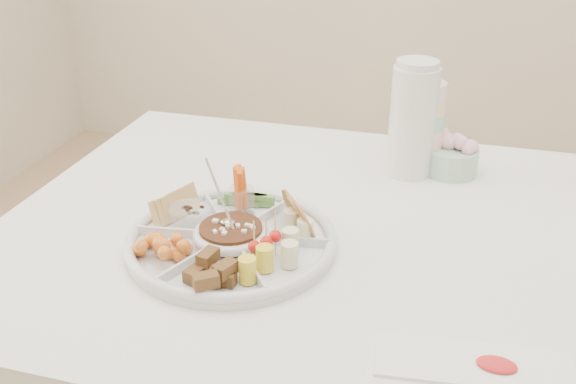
# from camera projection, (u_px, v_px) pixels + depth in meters

# --- Properties ---
(dining_table) EXTENTS (1.52, 1.02, 0.76)m
(dining_table) POSITION_uv_depth(u_px,v_px,m) (377.00, 384.00, 1.40)
(dining_table) COLOR white
(dining_table) RESTS_ON floor
(party_tray) EXTENTS (0.43, 0.43, 0.04)m
(party_tray) POSITION_uv_depth(u_px,v_px,m) (231.00, 237.00, 1.17)
(party_tray) COLOR silver
(party_tray) RESTS_ON dining_table
(bean_dip) EXTENTS (0.13, 0.13, 0.04)m
(bean_dip) POSITION_uv_depth(u_px,v_px,m) (231.00, 234.00, 1.17)
(bean_dip) COLOR black
(bean_dip) RESTS_ON party_tray
(tortillas) EXTENTS (0.12, 0.12, 0.07)m
(tortillas) POSITION_uv_depth(u_px,v_px,m) (297.00, 214.00, 1.21)
(tortillas) COLOR #B68247
(tortillas) RESTS_ON party_tray
(carrot_cucumber) EXTENTS (0.11, 0.11, 0.09)m
(carrot_cucumber) POSITION_uv_depth(u_px,v_px,m) (244.00, 186.00, 1.27)
(carrot_cucumber) COLOR #E7560E
(carrot_cucumber) RESTS_ON party_tray
(pita_raisins) EXTENTS (0.12, 0.12, 0.06)m
(pita_raisins) POSITION_uv_depth(u_px,v_px,m) (181.00, 206.00, 1.23)
(pita_raisins) COLOR #EDB36E
(pita_raisins) RESTS_ON party_tray
(cherries) EXTENTS (0.12, 0.12, 0.04)m
(cherries) POSITION_uv_depth(u_px,v_px,m) (160.00, 245.00, 1.12)
(cherries) COLOR gold
(cherries) RESTS_ON party_tray
(granola_chunks) EXTENTS (0.12, 0.12, 0.05)m
(granola_chunks) POSITION_uv_depth(u_px,v_px,m) (214.00, 271.00, 1.05)
(granola_chunks) COLOR brown
(granola_chunks) RESTS_ON party_tray
(banana_tomato) EXTENTS (0.11, 0.11, 0.08)m
(banana_tomato) POSITION_uv_depth(u_px,v_px,m) (287.00, 243.00, 1.09)
(banana_tomato) COLOR #FFE89C
(banana_tomato) RESTS_ON party_tray
(cup_stack) EXTENTS (0.11, 0.11, 0.23)m
(cup_stack) POSITION_uv_depth(u_px,v_px,m) (426.00, 122.00, 1.44)
(cup_stack) COLOR #DCF2CA
(cup_stack) RESTS_ON dining_table
(thermos) EXTENTS (0.13, 0.13, 0.27)m
(thermos) POSITION_uv_depth(u_px,v_px,m) (413.00, 118.00, 1.41)
(thermos) COLOR silver
(thermos) RESTS_ON dining_table
(flower_bowl) EXTENTS (0.13, 0.13, 0.09)m
(flower_bowl) POSITION_uv_depth(u_px,v_px,m) (452.00, 154.00, 1.45)
(flower_bowl) COLOR silver
(flower_bowl) RESTS_ON dining_table
(placemat) EXTENTS (0.29, 0.12, 0.01)m
(placemat) POSITION_uv_depth(u_px,v_px,m) (474.00, 364.00, 0.90)
(placemat) COLOR white
(placemat) RESTS_ON dining_table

